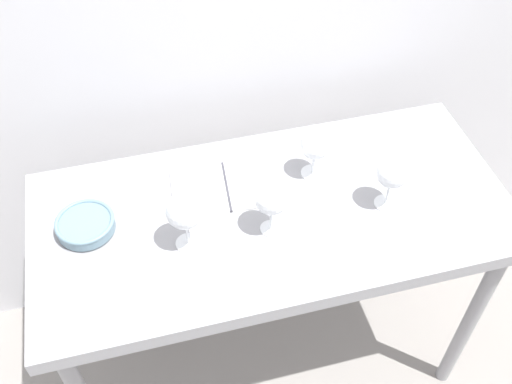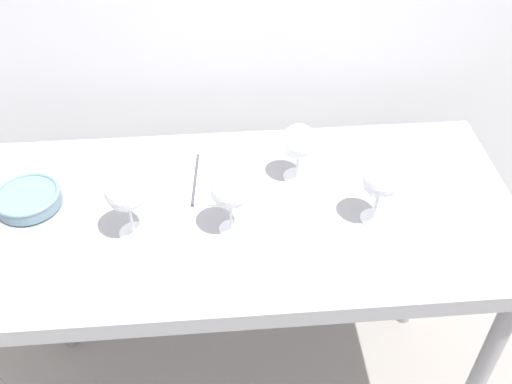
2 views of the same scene
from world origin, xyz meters
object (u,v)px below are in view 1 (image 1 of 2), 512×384
object	(u,v)px
wine_glass_far_right	(315,146)
wine_glass_near_center	(271,199)
tasting_sheet_upper	(394,147)
wine_glass_near_left	(184,212)
tasting_bowl	(85,225)
wine_glass_near_right	(393,174)
open_notebook	(227,187)

from	to	relation	value
wine_glass_far_right	wine_glass_near_center	bearing A→B (deg)	-135.64
tasting_sheet_upper	wine_glass_near_center	bearing A→B (deg)	172.40
wine_glass_far_right	wine_glass_near_left	distance (m)	0.45
wine_glass_near_center	tasting_bowl	world-z (taller)	wine_glass_near_center
wine_glass_far_right	tasting_sheet_upper	xyz separation A→B (m)	(0.29, 0.05, -0.11)
wine_glass_near_left	tasting_bowl	size ratio (longest dim) A/B	1.13
wine_glass_near_left	wine_glass_near_center	size ratio (longest dim) A/B	1.06
wine_glass_near_center	tasting_sheet_upper	bearing A→B (deg)	25.48
wine_glass_near_center	tasting_bowl	xyz separation A→B (m)	(-0.50, 0.13, -0.10)
wine_glass_near_left	tasting_bowl	xyz separation A→B (m)	(-0.27, 0.12, -0.11)
wine_glass_near_right	wine_glass_near_center	size ratio (longest dim) A/B	1.00
wine_glass_far_right	wine_glass_near_right	size ratio (longest dim) A/B	0.93
open_notebook	tasting_sheet_upper	bearing A→B (deg)	8.63
open_notebook	tasting_bowl	xyz separation A→B (m)	(-0.42, -0.06, 0.02)
wine_glass_near_center	tasting_sheet_upper	distance (m)	0.54
wine_glass_far_right	wine_glass_near_right	world-z (taller)	wine_glass_near_right
wine_glass_near_center	tasting_sheet_upper	size ratio (longest dim) A/B	0.68
wine_glass_near_left	tasting_bowl	world-z (taller)	wine_glass_near_left
wine_glass_far_right	tasting_sheet_upper	bearing A→B (deg)	9.03
wine_glass_near_right	tasting_sheet_upper	distance (m)	0.28
wine_glass_far_right	tasting_bowl	xyz separation A→B (m)	(-0.69, -0.05, -0.09)
wine_glass_far_right	wine_glass_near_center	size ratio (longest dim) A/B	0.93
wine_glass_near_left	wine_glass_near_right	world-z (taller)	wine_glass_near_left
wine_glass_near_right	tasting_sheet_upper	size ratio (longest dim) A/B	0.68
wine_glass_near_left	wine_glass_near_right	xyz separation A→B (m)	(0.59, 0.00, -0.01)
tasting_bowl	wine_glass_far_right	bearing A→B (deg)	4.42
wine_glass_near_center	open_notebook	distance (m)	0.24
wine_glass_near_center	open_notebook	world-z (taller)	wine_glass_near_center
wine_glass_near_right	wine_glass_near_center	world-z (taller)	same
wine_glass_far_right	open_notebook	bearing A→B (deg)	178.21
wine_glass_near_right	wine_glass_near_center	bearing A→B (deg)	-178.87
wine_glass_near_center	open_notebook	size ratio (longest dim) A/B	0.52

